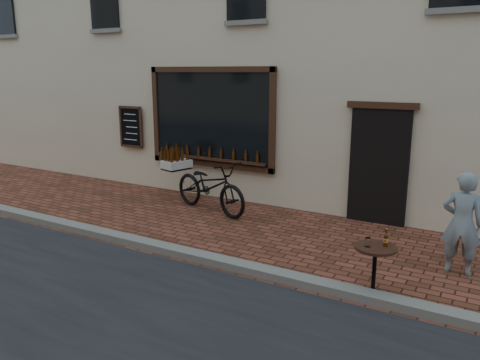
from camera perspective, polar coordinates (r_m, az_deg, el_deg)
The scene contains 5 objects.
ground at distance 7.28m, azimuth -6.02°, elevation -10.19°, with size 90.00×90.00×0.00m, color #4E2719.
kerb at distance 7.40m, azimuth -5.10°, elevation -9.25°, with size 90.00×0.25×0.12m, color slate.
cargo_bicycle at distance 9.75m, azimuth -3.83°, elevation -0.63°, with size 2.52×1.28×1.16m.
bistro_table at distance 6.33m, azimuth 16.13°, elevation -9.45°, with size 0.54×0.54×0.93m.
pedestrian at distance 7.39m, azimuth 25.43°, elevation -4.81°, with size 0.55×0.36×1.52m, color gray.
Camera 1 is at (3.98, -5.37, 2.87)m, focal length 35.00 mm.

